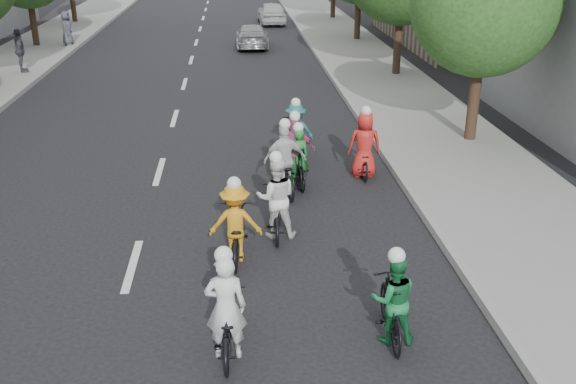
{
  "coord_description": "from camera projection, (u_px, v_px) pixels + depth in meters",
  "views": [
    {
      "loc": [
        2.02,
        -10.75,
        5.88
      ],
      "look_at": [
        3.0,
        0.94,
        1.0
      ],
      "focal_mm": 40.0,
      "sensor_mm": 36.0,
      "label": 1
    }
  ],
  "objects": [
    {
      "name": "cyclist_3",
      "position": [
        294.0,
        157.0,
        15.57
      ],
      "size": [
        1.04,
        1.74,
        1.86
      ],
      "rotation": [
        0.0,
        0.0,
        3.26
      ],
      "color": "black",
      "rests_on": "ground"
    },
    {
      "name": "follow_car_trail",
      "position": [
        272.0,
        13.0,
        41.31
      ],
      "size": [
        1.78,
        4.2,
        1.42
      ],
      "primitive_type": "imported",
      "rotation": [
        0.0,
        0.0,
        3.17
      ],
      "color": "silver",
      "rests_on": "ground"
    },
    {
      "name": "cyclist_4",
      "position": [
        364.0,
        151.0,
        16.09
      ],
      "size": [
        0.86,
        1.58,
        1.83
      ],
      "rotation": [
        0.0,
        0.0,
        3.07
      ],
      "color": "black",
      "rests_on": "ground"
    },
    {
      "name": "cyclist_0",
      "position": [
        226.0,
        319.0,
        9.34
      ],
      "size": [
        0.62,
        1.65,
        1.8
      ],
      "rotation": [
        0.0,
        0.0,
        3.11
      ],
      "color": "black",
      "rests_on": "ground"
    },
    {
      "name": "cyclist_2",
      "position": [
        236.0,
        229.0,
        12.04
      ],
      "size": [
        1.02,
        1.81,
        1.69
      ],
      "rotation": [
        0.0,
        0.0,
        3.09
      ],
      "color": "black",
      "rests_on": "ground"
    },
    {
      "name": "cyclist_8",
      "position": [
        285.0,
        168.0,
        15.04
      ],
      "size": [
        1.04,
        1.92,
        1.85
      ],
      "rotation": [
        0.0,
        0.0,
        3.26
      ],
      "color": "black",
      "rests_on": "ground"
    },
    {
      "name": "curb_right",
      "position": [
        355.0,
        111.0,
        21.63
      ],
      "size": [
        0.18,
        80.0,
        0.18
      ],
      "primitive_type": "cube",
      "color": "#999993",
      "rests_on": "ground"
    },
    {
      "name": "spectator_2",
      "position": [
        67.0,
        28.0,
        33.1
      ],
      "size": [
        0.55,
        0.84,
        1.72
      ],
      "primitive_type": "imported",
      "rotation": [
        0.0,
        0.0,
        1.57
      ],
      "color": "#4D4C58",
      "rests_on": "sidewalk_left"
    },
    {
      "name": "follow_car_lead",
      "position": [
        252.0,
        36.0,
        33.36
      ],
      "size": [
        1.71,
        4.09,
        1.18
      ],
      "primitive_type": "imported",
      "rotation": [
        0.0,
        0.0,
        3.13
      ],
      "color": "#A3A3A7",
      "rests_on": "ground"
    },
    {
      "name": "cyclist_7",
      "position": [
        295.0,
        135.0,
        17.32
      ],
      "size": [
        1.08,
        1.91,
        1.69
      ],
      "rotation": [
        0.0,
        0.0,
        3.31
      ],
      "color": "black",
      "rests_on": "ground"
    },
    {
      "name": "tree_r_0",
      "position": [
        485.0,
        3.0,
        17.23
      ],
      "size": [
        4.0,
        4.0,
        5.97
      ],
      "color": "black",
      "rests_on": "ground"
    },
    {
      "name": "spectator_1",
      "position": [
        20.0,
        51.0,
        26.84
      ],
      "size": [
        0.78,
        1.15,
        1.81
      ],
      "primitive_type": "imported",
      "rotation": [
        0.0,
        0.0,
        1.92
      ],
      "color": "#4C4A57",
      "rests_on": "sidewalk_left"
    },
    {
      "name": "ground",
      "position": [
        133.0,
        266.0,
        11.99
      ],
      "size": [
        120.0,
        120.0,
        0.0
      ],
      "primitive_type": "plane",
      "color": "black",
      "rests_on": "ground"
    },
    {
      "name": "cyclist_5",
      "position": [
        298.0,
        162.0,
        15.52
      ],
      "size": [
        0.67,
        1.75,
        1.62
      ],
      "rotation": [
        0.0,
        0.0,
        3.25
      ],
      "color": "black",
      "rests_on": "ground"
    },
    {
      "name": "sidewalk_right",
      "position": [
        412.0,
        111.0,
        21.79
      ],
      "size": [
        4.0,
        80.0,
        0.15
      ],
      "primitive_type": "cube",
      "color": "gray",
      "rests_on": "ground"
    },
    {
      "name": "cyclist_1",
      "position": [
        392.0,
        304.0,
        9.67
      ],
      "size": [
        0.72,
        1.64,
        1.59
      ],
      "rotation": [
        0.0,
        0.0,
        3.09
      ],
      "color": "black",
      "rests_on": "ground"
    },
    {
      "name": "cyclist_6",
      "position": [
        276.0,
        205.0,
        12.97
      ],
      "size": [
        0.85,
        1.8,
        1.83
      ],
      "rotation": [
        0.0,
        0.0,
        3.09
      ],
      "color": "black",
      "rests_on": "ground"
    }
  ]
}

